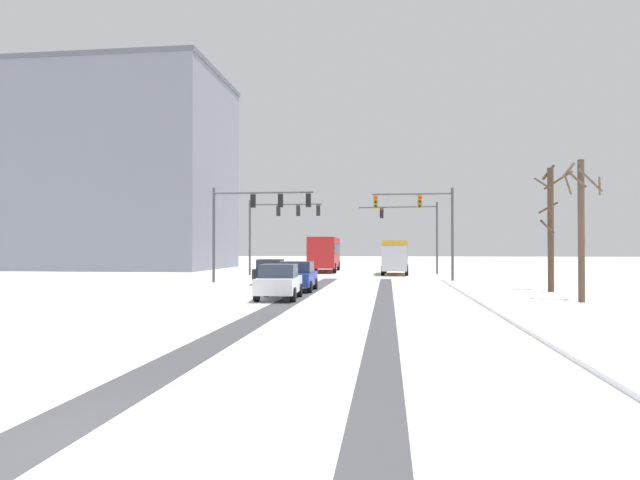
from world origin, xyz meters
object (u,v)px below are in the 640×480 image
at_px(car_white_third, 279,282).
at_px(traffic_signal_near_right, 424,215).
at_px(car_blue_second, 298,276).
at_px(box_truck_delivery, 395,256).
at_px(bare_tree_sidewalk_far, 551,225).
at_px(bus_oncoming, 325,252).
at_px(office_building_far_left_block, 105,172).
at_px(car_black_lead, 271,271).
at_px(traffic_signal_far_right, 414,224).
at_px(bare_tree_sidewalk_mid, 581,225).
at_px(traffic_signal_near_left, 254,212).
at_px(traffic_signal_far_left, 279,220).

bearing_deg(car_white_third, traffic_signal_near_right, 61.56).
relative_size(car_blue_second, box_truck_delivery, 0.55).
relative_size(car_blue_second, bare_tree_sidewalk_far, 0.60).
relative_size(bus_oncoming, office_building_far_left_block, 0.41).
bearing_deg(car_blue_second, car_black_lead, 115.43).
bearing_deg(box_truck_delivery, traffic_signal_far_right, 29.17).
bearing_deg(car_blue_second, traffic_signal_near_right, 49.91).
bearing_deg(bare_tree_sidewalk_mid, office_building_far_left_block, 139.34).
bearing_deg(car_black_lead, car_blue_second, -64.57).
bearing_deg(bus_oncoming, traffic_signal_far_right, -25.72).
bearing_deg(traffic_signal_near_left, bus_oncoming, 81.35).
distance_m(car_white_third, bus_oncoming, 30.13).
distance_m(traffic_signal_far_right, bus_oncoming, 9.91).
bearing_deg(box_truck_delivery, car_black_lead, -120.59).
distance_m(traffic_signal_far_left, box_truck_delivery, 10.95).
xyz_separation_m(bus_oncoming, box_truck_delivery, (6.93, -5.12, -0.36)).
height_order(car_black_lead, bare_tree_sidewalk_far, bare_tree_sidewalk_far).
relative_size(bus_oncoming, bare_tree_sidewalk_mid, 1.79).
xyz_separation_m(traffic_signal_near_left, bare_tree_sidewalk_far, (17.78, -5.68, -1.22)).
height_order(traffic_signal_near_right, bare_tree_sidewalk_mid, traffic_signal_near_right).
bearing_deg(traffic_signal_far_right, office_building_far_left_block, 165.07).
xyz_separation_m(traffic_signal_far_right, bus_oncoming, (-8.64, 4.16, -2.50)).
relative_size(traffic_signal_far_right, box_truck_delivery, 0.96).
bearing_deg(bus_oncoming, traffic_signal_near_left, -98.65).
bearing_deg(traffic_signal_near_right, box_truck_delivery, 99.27).
height_order(traffic_signal_near_left, car_white_third, traffic_signal_near_left).
relative_size(car_black_lead, bus_oncoming, 0.38).
bearing_deg(traffic_signal_far_left, box_truck_delivery, 17.67).
xyz_separation_m(traffic_signal_near_left, traffic_signal_far_right, (11.43, 14.18, -0.33)).
bearing_deg(traffic_signal_far_right, box_truck_delivery, -150.83).
bearing_deg(car_black_lead, office_building_far_left_block, 135.35).
xyz_separation_m(traffic_signal_far_left, car_black_lead, (1.64, -10.94, -3.98)).
bearing_deg(car_blue_second, bare_tree_sidewalk_far, 4.52).
height_order(traffic_signal_near_left, office_building_far_left_block, office_building_far_left_block).
relative_size(car_black_lead, car_blue_second, 1.01).
distance_m(traffic_signal_near_left, car_white_third, 13.07).
height_order(car_white_third, office_building_far_left_block, office_building_far_left_block).
relative_size(car_blue_second, bus_oncoming, 0.37).
relative_size(traffic_signal_far_right, bare_tree_sidewalk_mid, 1.16).
relative_size(bus_oncoming, bare_tree_sidewalk_far, 1.60).
relative_size(traffic_signal_near_right, traffic_signal_far_right, 0.91).
xyz_separation_m(car_white_third, box_truck_delivery, (5.62, 24.96, 0.82)).
height_order(traffic_signal_near_left, car_blue_second, traffic_signal_near_left).
height_order(traffic_signal_near_right, traffic_signal_far_right, same).
relative_size(box_truck_delivery, bare_tree_sidewalk_mid, 1.20).
bearing_deg(bus_oncoming, bare_tree_sidewalk_mid, -63.90).
distance_m(car_white_third, box_truck_delivery, 25.60).
distance_m(traffic_signal_near_right, car_black_lead, 11.25).
height_order(traffic_signal_far_left, traffic_signal_far_right, same).
bearing_deg(traffic_signal_far_left, bus_oncoming, 69.78).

